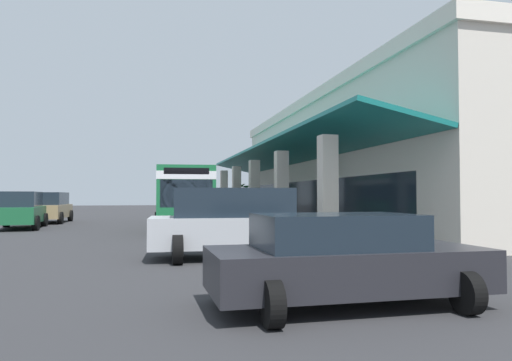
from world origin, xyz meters
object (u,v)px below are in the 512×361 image
parked_suv_tan (50,207)px  potted_palm (243,210)px  pedestrian (183,218)px  parked_suv_silver (235,222)px  parked_suv_green (21,210)px  parked_sedan_charcoal (344,259)px  transit_bus (185,194)px

parked_suv_tan → potted_palm: bearing=102.3°
pedestrian → parked_suv_silver: bearing=13.7°
parked_suv_green → pedestrian: bearing=40.5°
parked_suv_green → potted_palm: bearing=121.4°
parked_suv_green → parked_sedan_charcoal: size_ratio=1.12×
parked_suv_green → parked_suv_silver: bearing=33.0°
transit_bus → pedestrian: bearing=-4.5°
pedestrian → parked_sedan_charcoal: bearing=9.7°
parked_suv_tan → pedestrian: size_ratio=2.90×
potted_palm → transit_bus: bearing=-28.3°
transit_bus → parked_suv_silver: bearing=2.2°
parked_suv_green → parked_sedan_charcoal: parked_suv_green is taller
parked_sedan_charcoal → pedestrian: 10.84m
parked_sedan_charcoal → pedestrian: pedestrian is taller
transit_bus → parked_suv_tan: 10.59m
transit_bus → parked_suv_tan: (-6.64, -8.20, -0.84)m
parked_suv_green → potted_palm: (-8.36, 13.72, -0.41)m
parked_suv_silver → parked_suv_green: bearing=-147.0°
parked_suv_green → parked_suv_tan: 5.46m
transit_bus → parked_suv_green: transit_bus is taller
parked_suv_tan → potted_palm: 13.66m
pedestrian → potted_palm: 18.60m
transit_bus → parked_sedan_charcoal: 18.87m
parked_suv_silver → potted_palm: bearing=168.3°
parked_suv_green → parked_sedan_charcoal: bearing=26.0°
transit_bus → parked_suv_silver: transit_bus is taller
parked_sedan_charcoal → parked_suv_tan: parked_suv_tan is taller
parked_suv_silver → parked_sedan_charcoal: (6.00, 0.69, -0.27)m
parked_suv_tan → potted_palm: size_ratio=1.81×
transit_bus → parked_sedan_charcoal: size_ratio=2.56×
parked_suv_tan → transit_bus: bearing=51.0°
transit_bus → parked_suv_tan: bearing=-129.0°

